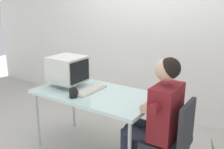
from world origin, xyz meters
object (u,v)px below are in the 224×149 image
at_px(keyboard, 91,90).
at_px(person_seated, 157,113).
at_px(crt_monitor, 68,69).
at_px(office_chair, 173,138).
at_px(desk, 95,96).
at_px(desk_mug, 73,93).

bearing_deg(keyboard, person_seated, -2.44).
bearing_deg(crt_monitor, office_chair, -1.77).
height_order(crt_monitor, keyboard, crt_monitor).
relative_size(office_chair, person_seated, 0.69).
relative_size(desk, person_seated, 1.11).
bearing_deg(keyboard, desk_mug, -96.86).
bearing_deg(desk, office_chair, -1.91).
bearing_deg(desk_mug, crt_monitor, 140.42).
distance_m(crt_monitor, desk_mug, 0.44).
bearing_deg(desk, crt_monitor, 178.54).
bearing_deg(desk, person_seated, -2.34).
xyz_separation_m(crt_monitor, person_seated, (1.20, -0.04, -0.26)).
distance_m(keyboard, person_seated, 0.85).
height_order(office_chair, desk_mug, office_chair).
height_order(keyboard, office_chair, office_chair).
bearing_deg(person_seated, desk_mug, -165.79).
bearing_deg(keyboard, office_chair, -2.02).
distance_m(desk, office_chair, 0.98).
distance_m(keyboard, desk_mug, 0.26).
relative_size(office_chair, desk_mug, 8.74).
bearing_deg(office_chair, keyboard, 177.98).
xyz_separation_m(keyboard, person_seated, (0.85, -0.04, -0.07)).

